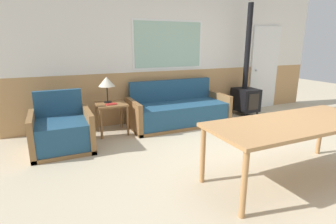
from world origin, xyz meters
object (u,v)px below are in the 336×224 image
couch (179,112)px  table_lamp (107,82)px  wood_stove (246,91)px  side_table (111,109)px  armchair (62,132)px  dining_table (294,127)px

couch → table_lamp: 1.55m
couch → wood_stove: 1.79m
side_table → table_lamp: (-0.04, 0.09, 0.47)m
couch → side_table: (-1.36, 0.04, 0.20)m
side_table → table_lamp: size_ratio=1.19×
side_table → wood_stove: bearing=0.7°
wood_stove → armchair: bearing=-173.1°
side_table → dining_table: size_ratio=0.26×
couch → armchair: (-2.23, -0.41, 0.01)m
dining_table → armchair: bearing=139.4°
wood_stove → couch: bearing=-177.5°
armchair → wood_stove: size_ratio=0.36×
table_lamp → armchair: bearing=-147.5°
couch → dining_table: size_ratio=0.92×
couch → wood_stove: wood_stove is taller
armchair → wood_stove: (4.00, 0.48, 0.27)m
armchair → dining_table: size_ratio=0.41×
couch → armchair: bearing=-169.7°
table_lamp → wood_stove: bearing=-1.0°
side_table → wood_stove: size_ratio=0.23×
table_lamp → wood_stove: wood_stove is taller
side_table → dining_table: bearing=-57.9°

